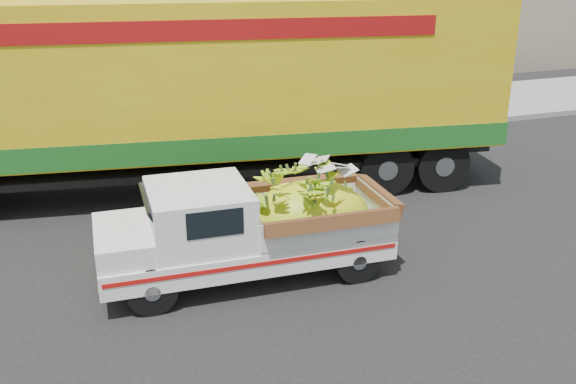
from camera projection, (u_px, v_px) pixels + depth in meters
name	position (u px, v px, depth m)	size (l,w,h in m)	color
ground	(176.00, 289.00, 9.37)	(100.00, 100.00, 0.00)	black
curb	(124.00, 158.00, 14.92)	(60.00, 0.25, 0.15)	gray
sidewalk	(114.00, 135.00, 16.76)	(60.00, 4.00, 0.14)	gray
pickup_truck	(266.00, 224.00, 9.57)	(4.35, 1.78, 1.50)	black
semi_trailer	(203.00, 87.00, 12.49)	(12.07, 4.32, 3.80)	black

